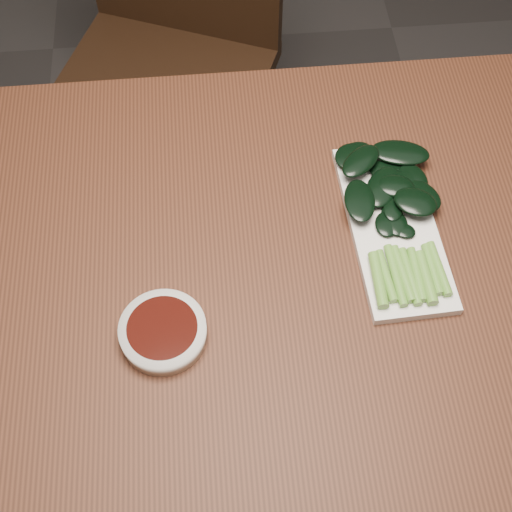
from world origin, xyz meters
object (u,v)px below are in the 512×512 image
object	(u,v)px
table	(266,299)
serving_plate	(393,227)
chair_far	(167,51)
sauce_bowl	(163,332)
gai_lan	(392,202)

from	to	relation	value
table	serving_plate	world-z (taller)	serving_plate
chair_far	serving_plate	world-z (taller)	chair_far
table	serving_plate	distance (m)	0.21
table	sauce_bowl	world-z (taller)	sauce_bowl
serving_plate	table	bearing A→B (deg)	-162.51
chair_far	sauce_bowl	bearing A→B (deg)	-67.39
table	chair_far	xyz separation A→B (m)	(-0.15, 0.75, -0.19)
sauce_bowl	gai_lan	xyz separation A→B (m)	(0.34, 0.17, 0.01)
serving_plate	gai_lan	xyz separation A→B (m)	(0.00, 0.03, 0.02)
chair_far	sauce_bowl	xyz separation A→B (m)	(0.00, -0.83, 0.28)
table	serving_plate	bearing A→B (deg)	17.49
table	gai_lan	size ratio (longest dim) A/B	4.69
serving_plate	chair_far	bearing A→B (deg)	116.13
gai_lan	serving_plate	bearing A→B (deg)	-92.78
sauce_bowl	serving_plate	bearing A→B (deg)	22.95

